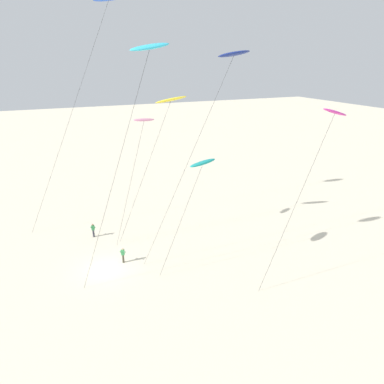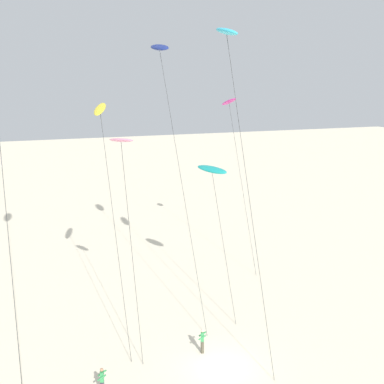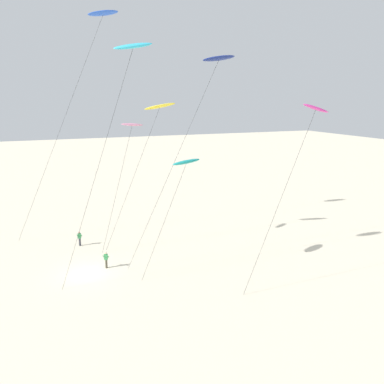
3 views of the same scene
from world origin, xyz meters
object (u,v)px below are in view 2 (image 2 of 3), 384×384
at_px(kite_navy, 160,49).
at_px(kite_pink, 121,142).
at_px(kite_teal, 212,170).
at_px(kite_flyer_nearest, 102,381).
at_px(kite_flyer_middle, 202,340).
at_px(kite_magenta, 229,103).
at_px(kite_yellow, 100,110).
at_px(kite_cyan, 227,33).

bearing_deg(kite_navy, kite_pink, -124.03).
distance_m(kite_navy, kite_teal, 10.37).
relative_size(kite_teal, kite_flyer_nearest, 6.58).
relative_size(kite_pink, kite_navy, 0.68).
bearing_deg(kite_flyer_middle, kite_magenta, 59.72).
xyz_separation_m(kite_navy, kite_yellow, (-5.62, -4.17, -4.43)).
bearing_deg(kite_cyan, kite_teal, 77.51).
height_order(kite_navy, kite_magenta, kite_navy).
bearing_deg(kite_cyan, kite_pink, 170.12).
xyz_separation_m(kite_navy, kite_flyer_middle, (-0.99, -11.31, -18.80)).
relative_size(kite_flyer_nearest, kite_flyer_middle, 1.00).
distance_m(kite_pink, kite_navy, 10.87).
distance_m(kite_flyer_nearest, kite_flyer_middle, 7.09).
xyz_separation_m(kite_pink, kite_flyer_nearest, (-2.85, -5.84, -12.53)).
bearing_deg(kite_yellow, kite_navy, 36.61).
relative_size(kite_navy, kite_cyan, 0.98).
bearing_deg(kite_yellow, kite_magenta, 32.43).
distance_m(kite_pink, kite_magenta, 18.07).
xyz_separation_m(kite_yellow, kite_flyer_nearest, (-2.20, -9.02, -14.36)).
bearing_deg(kite_cyan, kite_flyer_nearest, -153.95).
relative_size(kite_cyan, kite_yellow, 1.30).
relative_size(kite_navy, kite_teal, 1.85).
bearing_deg(kite_navy, kite_magenta, 29.39).
height_order(kite_magenta, kite_flyer_middle, kite_magenta).
bearing_deg(kite_teal, kite_flyer_middle, -117.50).
bearing_deg(kite_pink, kite_flyer_nearest, -116.02).
relative_size(kite_pink, kite_magenta, 0.87).
bearing_deg(kite_flyer_middle, kite_teal, 62.50).
bearing_deg(kite_navy, kite_yellow, -143.39).
height_order(kite_magenta, kite_yellow, kite_yellow).
bearing_deg(kite_pink, kite_yellow, 101.50).
xyz_separation_m(kite_pink, kite_magenta, (13.33, 12.07, 1.77)).
distance_m(kite_pink, kite_cyan, 9.54).
xyz_separation_m(kite_cyan, kite_teal, (0.94, 4.26, -9.48)).
bearing_deg(kite_flyer_middle, kite_navy, 85.01).
distance_m(kite_navy, kite_flyer_nearest, 24.26).
distance_m(kite_teal, kite_flyer_middle, 12.56).
relative_size(kite_pink, kite_flyer_nearest, 8.27).
xyz_separation_m(kite_pink, kite_cyan, (6.70, -1.17, 6.68)).
distance_m(kite_yellow, kite_teal, 9.50).
height_order(kite_pink, kite_cyan, kite_cyan).
bearing_deg(kite_magenta, kite_yellow, -147.57).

